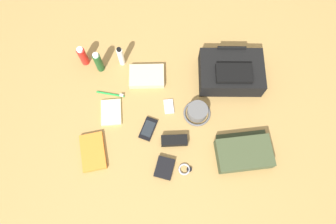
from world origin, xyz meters
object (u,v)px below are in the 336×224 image
Objects in this scene: toiletry_pouch at (243,153)px; wristwatch at (184,169)px; media_player at (167,107)px; bucket_hat at (197,112)px; sunglasses_case at (173,141)px; wallet at (164,168)px; notepad at (110,112)px; shampoo_bottle at (98,62)px; folded_towel at (146,76)px; toothbrush at (111,94)px; cell_phone at (147,129)px; sunscreen_spray at (82,56)px; paperback_novel at (92,152)px; backpack at (230,72)px; toothpaste_tube at (120,56)px.

toiletry_pouch is 4.28× the size of wristwatch.
bucket_hat is at bearing -13.63° from media_player.
wallet is at bearing -112.22° from sunglasses_case.
notepad is 0.39m from sunglasses_case.
toiletry_pouch is 0.95m from shampoo_bottle.
bucket_hat is 1.01× the size of notepad.
shampoo_bottle is 0.79× the size of folded_towel.
media_player is 1.26× the size of wristwatch.
wallet is at bearing -169.38° from toiletry_pouch.
toiletry_pouch is 3.39× the size of media_player.
cell_phone is at bearing -43.98° from toothbrush.
toiletry_pouch is 2.17× the size of sunglasses_case.
notepad is (0.18, -0.32, -0.06)m from sunscreen_spray.
cell_phone is 1.02× the size of sunglasses_case.
notepad reaches higher than wristwatch.
paperback_novel is 3.14× the size of wristwatch.
toothbrush is (-0.67, -0.11, -0.06)m from backpack.
toothpaste_tube is at bearing 76.91° from notepad.
shampoo_bottle reaches higher than toiletry_pouch.
wallet reaches higher than media_player.
toothpaste_tube is 0.22m from toothbrush.
toothpaste_tube reaches higher than wallet.
bucket_hat is 1.70× the size of media_player.
sunscreen_spray is at bearing 178.85° from toothpaste_tube.
bucket_hat is (-0.19, -0.23, -0.03)m from backpack.
bucket_hat is 0.94× the size of toothbrush.
toothpaste_tube reaches higher than bucket_hat.
toothpaste_tube is 1.03× the size of notepad.
media_player is 0.33m from toothbrush.
sunscreen_spray is 0.89× the size of toothbrush.
backpack is 1.77× the size of folded_towel.
sunglasses_case is at bearing -45.62° from shampoo_bottle.
toothbrush is at bearing 134.12° from wristwatch.
toothpaste_tube is (0.22, -0.00, 0.01)m from sunscreen_spray.
cell_phone is (0.29, -0.37, -0.07)m from shampoo_bottle.
shampoo_bottle reaches higher than wristwatch.
toothpaste_tube reaches higher than sunglasses_case.
toiletry_pouch is 0.52m from cell_phone.
bucket_hat reaches higher than cell_phone.
wristwatch is (0.49, -0.09, -0.00)m from paperback_novel.
cell_phone is at bearing -52.14° from shampoo_bottle.
toothpaste_tube is 1.41× the size of wallet.
toiletry_pouch is at bearing -13.36° from sunglasses_case.
notepad is at bearing 70.33° from paperback_novel.
wallet is (-0.37, -0.53, -0.05)m from backpack.
sunscreen_spray is (-0.89, 0.55, 0.03)m from toiletry_pouch.
wristwatch is 0.65× the size of wallet.
backpack is at bearing -8.39° from toothpaste_tube.
sunscreen_spray is 1.03× the size of sunglasses_case.
sunscreen_spray is at bearing 99.83° from paperback_novel.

